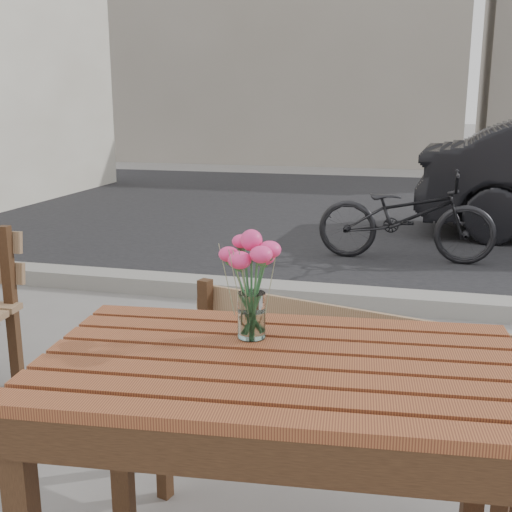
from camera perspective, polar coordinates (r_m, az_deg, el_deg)
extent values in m
cube|color=black|center=(8.45, 12.87, 3.76)|extent=(30.00, 8.00, 0.00)
cube|color=gray|center=(4.54, 11.22, -3.88)|extent=(30.00, 0.25, 0.12)
cube|color=#5F2919|center=(1.67, 2.16, -9.59)|extent=(1.30, 0.84, 0.03)
cube|color=black|center=(2.24, -12.01, -14.40)|extent=(0.07, 0.07, 0.73)
cube|color=black|center=(2.15, 19.02, -16.19)|extent=(0.07, 0.07, 0.73)
cube|color=#826043|center=(2.17, 6.22, -14.26)|extent=(1.29, 0.65, 0.03)
cube|color=#826043|center=(2.24, 8.26, -7.54)|extent=(1.20, 0.35, 0.34)
cube|color=black|center=(2.41, -8.34, -16.46)|extent=(0.05, 0.05, 0.41)
cube|color=black|center=(2.54, -4.51, -10.38)|extent=(0.05, 0.05, 0.75)
cylinder|color=white|center=(1.78, -0.40, -5.29)|extent=(0.08, 0.08, 0.13)
cylinder|color=#316B3A|center=(1.76, -0.41, -3.30)|extent=(0.05, 0.05, 0.26)
cube|color=black|center=(3.36, -20.98, -4.46)|extent=(0.05, 0.05, 0.83)
imported|color=black|center=(5.87, 13.16, 3.50)|extent=(1.56, 0.57, 0.81)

